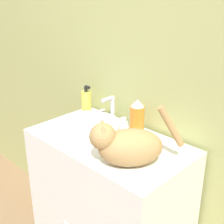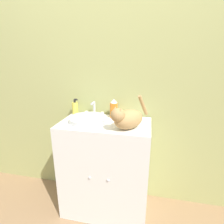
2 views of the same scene
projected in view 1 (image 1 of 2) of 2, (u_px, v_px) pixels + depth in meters
wall_back at (147, 61)px, 1.54m from camera, size 6.00×0.05×2.50m
vanity_cabinet at (109, 216)px, 1.66m from camera, size 0.79×0.47×0.91m
sink_basin at (87, 127)px, 1.58m from camera, size 0.34×0.34×0.04m
faucet at (112, 110)px, 1.68m from camera, size 0.19×0.09×0.14m
cat at (127, 145)px, 1.26m from camera, size 0.30×0.34×0.25m
soap_bottle at (86, 101)px, 1.79m from camera, size 0.06×0.06×0.16m
spray_bottle at (137, 117)px, 1.52m from camera, size 0.07×0.07×0.18m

